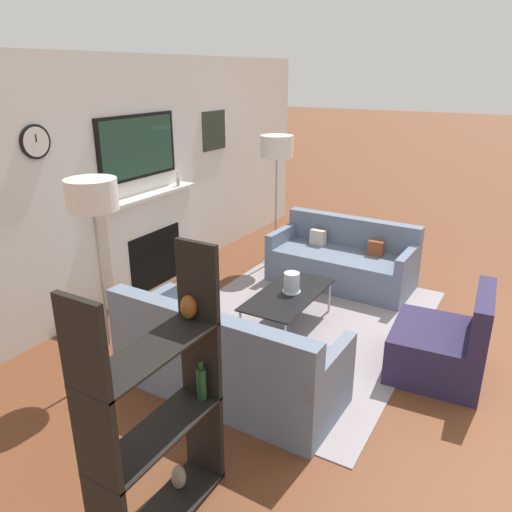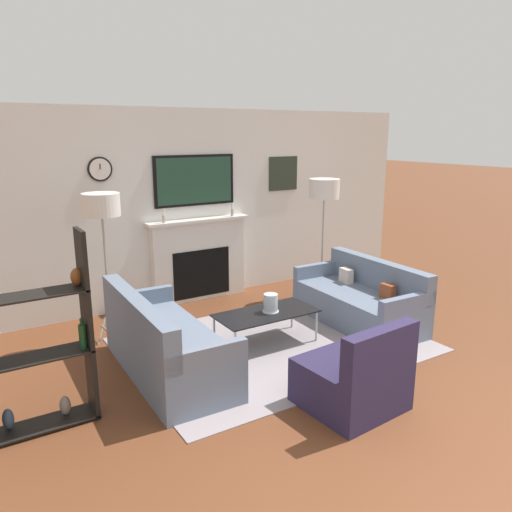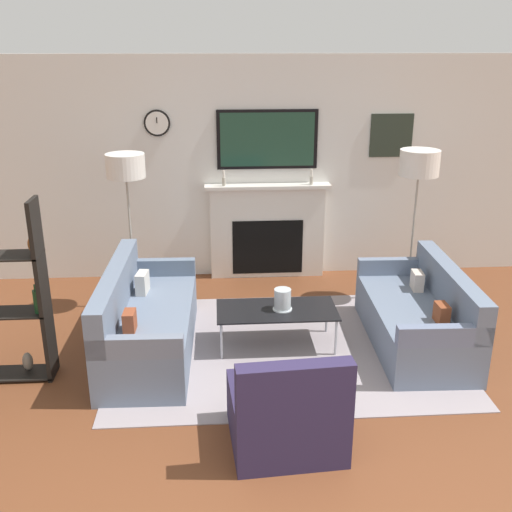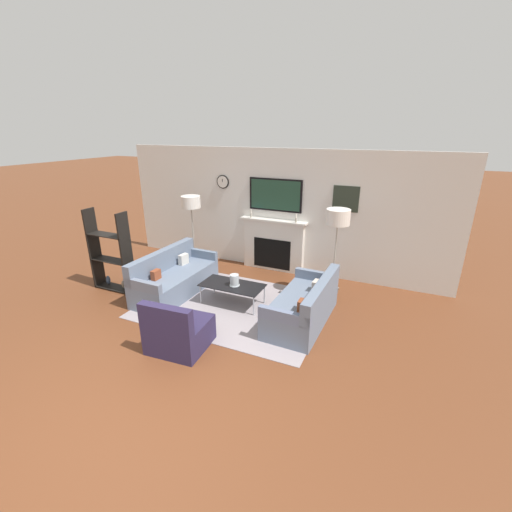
# 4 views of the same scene
# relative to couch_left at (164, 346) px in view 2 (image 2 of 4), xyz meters

# --- Properties ---
(ground_plane) EXTENTS (60.00, 60.00, 0.00)m
(ground_plane) POSITION_rel_couch_left_xyz_m (1.33, -2.85, -0.30)
(ground_plane) COLOR brown
(fireplace_wall) EXTENTS (7.53, 0.28, 2.70)m
(fireplace_wall) POSITION_rel_couch_left_xyz_m (1.33, 2.04, 0.94)
(fireplace_wall) COLOR silver
(fireplace_wall) RESTS_ON ground_plane
(area_rug) EXTENTS (3.26, 2.41, 0.01)m
(area_rug) POSITION_rel_couch_left_xyz_m (1.33, -0.00, -0.30)
(area_rug) COLOR gray
(area_rug) RESTS_ON ground_plane
(couch_left) EXTENTS (0.82, 1.89, 0.85)m
(couch_left) POSITION_rel_couch_left_xyz_m (0.00, 0.00, 0.00)
(couch_left) COLOR slate
(couch_left) RESTS_ON ground_plane
(couch_right) EXTENTS (0.86, 1.76, 0.79)m
(couch_right) POSITION_rel_couch_left_xyz_m (2.65, -0.00, -0.02)
(couch_right) COLOR slate
(couch_right) RESTS_ON ground_plane
(armchair) EXTENTS (0.85, 0.82, 0.83)m
(armchair) POSITION_rel_couch_left_xyz_m (1.18, -1.48, -0.03)
(armchair) COLOR #2C2445
(armchair) RESTS_ON ground_plane
(coffee_table) EXTENTS (1.16, 0.56, 0.39)m
(coffee_table) POSITION_rel_couch_left_xyz_m (1.26, 0.06, 0.06)
(coffee_table) COLOR black
(coffee_table) RESTS_ON ground_plane
(hurricane_candle) EXTENTS (0.19, 0.19, 0.21)m
(hurricane_candle) POSITION_rel_couch_left_xyz_m (1.31, 0.05, 0.18)
(hurricane_candle) COLOR silver
(hurricane_candle) RESTS_ON coffee_table
(floor_lamp_left) EXTENTS (0.41, 0.41, 1.74)m
(floor_lamp_left) POSITION_rel_couch_left_xyz_m (-0.24, 1.07, 1.28)
(floor_lamp_left) COLOR #9E998E
(floor_lamp_left) RESTS_ON ground_plane
(floor_lamp_right) EXTENTS (0.43, 0.43, 1.75)m
(floor_lamp_right) POSITION_rel_couch_left_xyz_m (2.89, 1.07, 1.28)
(floor_lamp_right) COLOR #9E998E
(floor_lamp_right) RESTS_ON ground_plane
(shelf_unit) EXTENTS (0.89, 0.28, 1.63)m
(shelf_unit) POSITION_rel_couch_left_xyz_m (-1.21, -0.35, 0.43)
(shelf_unit) COLOR black
(shelf_unit) RESTS_ON ground_plane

